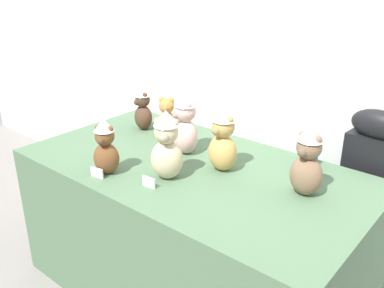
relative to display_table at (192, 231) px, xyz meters
name	(u,v)px	position (x,y,z in m)	size (l,w,h in m)	color
wall_back	(272,46)	(0.00, 0.73, 0.90)	(7.00, 0.08, 2.60)	white
display_table	(192,231)	(0.00, 0.00, 0.00)	(1.79, 0.97, 0.79)	#4C6B4C
instrument_case	(364,205)	(0.70, 0.61, 0.15)	(0.29, 0.14, 1.08)	black
teddy_bear_mocha	(307,161)	(0.57, 0.10, 0.56)	(0.16, 0.15, 0.33)	#7F6047
teddy_bear_chestnut	(105,147)	(-0.27, -0.33, 0.53)	(0.16, 0.15, 0.28)	brown
teddy_bear_ginger	(167,118)	(-0.38, 0.22, 0.51)	(0.16, 0.15, 0.24)	#D17F3D
teddy_bear_sand	(167,146)	(-0.01, -0.18, 0.56)	(0.20, 0.19, 0.34)	#CCB78E
teddy_bear_honey	(223,140)	(0.14, 0.06, 0.56)	(0.17, 0.15, 0.33)	tan
teddy_bear_blush	(185,124)	(-0.13, 0.10, 0.56)	(0.20, 0.19, 0.34)	beige
teddy_bear_cocoa	(143,109)	(-0.57, 0.22, 0.53)	(0.15, 0.14, 0.27)	#4C3323
party_cup_blue	(310,155)	(0.46, 0.39, 0.45)	(0.08, 0.08, 0.11)	blue
name_card_front_left	(97,173)	(-0.27, -0.39, 0.42)	(0.07, 0.01, 0.05)	white
name_card_front_middle	(149,182)	(-0.01, -0.30, 0.42)	(0.07, 0.01, 0.05)	white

